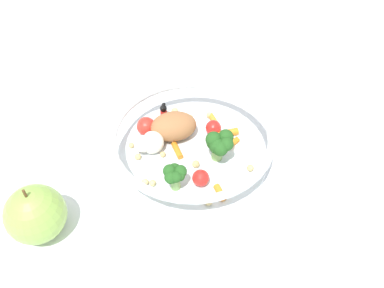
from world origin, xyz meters
The scene contains 4 objects.
ground_plane centered at (0.00, 0.00, 0.00)m, with size 2.40×2.40×0.00m, color white.
food_container centered at (0.02, 0.01, 0.03)m, with size 0.25×0.25×0.06m.
loose_apple centered at (-0.06, 0.23, 0.04)m, with size 0.08×0.08×0.09m.
folded_napkin centered at (-0.01, -0.23, 0.00)m, with size 0.15×0.10×0.01m, color silver.
Camera 1 is at (-0.38, 0.11, 0.47)m, focal length 36.85 mm.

